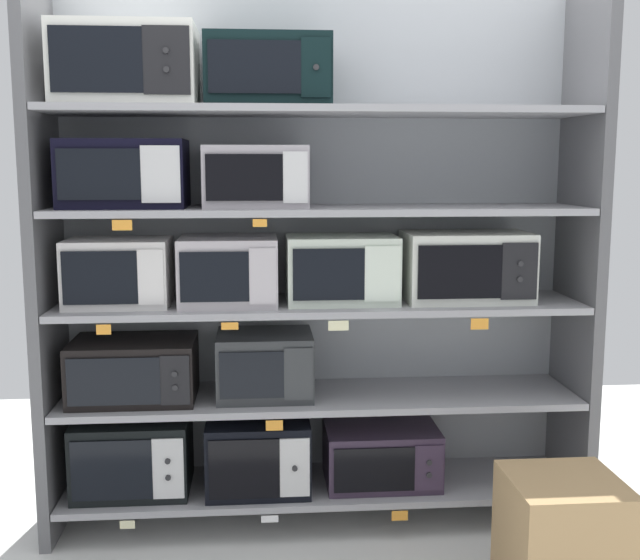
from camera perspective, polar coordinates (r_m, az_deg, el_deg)
name	(u,v)px	position (r m, az deg, el deg)	size (l,w,h in m)	color
back_panel	(316,254)	(3.71, -0.33, 1.93)	(2.52, 0.04, 2.43)	#9EA3A8
upright_left	(45,264)	(3.56, -19.49, 1.14)	(0.05, 0.49, 2.43)	#5B5B5E
upright_right	(580,258)	(3.74, 18.52, 1.53)	(0.05, 0.49, 2.43)	#5B5B5E
shelf_0	(320,486)	(3.73, 0.00, -14.84)	(2.32, 0.49, 0.03)	#99999E
microwave_0	(133,454)	(3.70, -13.53, -12.28)	(0.51, 0.39, 0.34)	black
microwave_1	(258,451)	(3.65, -4.55, -12.39)	(0.46, 0.44, 0.33)	black
microwave_2	(381,454)	(3.71, 4.50, -12.60)	(0.52, 0.38, 0.26)	#34273A
price_tag_0	(127,525)	(3.56, -13.94, -17.02)	(0.06, 0.00, 0.04)	beige
price_tag_1	(270,519)	(3.51, -3.70, -17.08)	(0.07, 0.00, 0.03)	white
price_tag_2	(400,516)	(3.57, 5.87, -16.81)	(0.07, 0.00, 0.04)	orange
shelf_1	(320,397)	(3.59, 0.00, -8.58)	(2.32, 0.49, 0.03)	#99999E
microwave_3	(134,370)	(3.57, -13.47, -6.40)	(0.54, 0.40, 0.27)	black
microwave_4	(265,365)	(3.53, -4.07, -6.21)	(0.42, 0.35, 0.29)	#323537
price_tag_3	(274,425)	(3.35, -3.37, -10.60)	(0.07, 0.00, 0.04)	orange
shelf_2	(320,305)	(3.48, 0.00, -1.87)	(2.32, 0.49, 0.03)	#99999E
microwave_5	(119,272)	(3.50, -14.54, 0.55)	(0.44, 0.33, 0.29)	silver
microwave_6	(229,270)	(3.44, -6.71, 0.70)	(0.42, 0.39, 0.30)	#BCB4BA
microwave_7	(341,269)	(3.46, 1.58, 0.81)	(0.49, 0.34, 0.30)	silver
microwave_8	(466,266)	(3.57, 10.66, 0.98)	(0.56, 0.36, 0.31)	silver
price_tag_4	(104,330)	(3.30, -15.58, -3.52)	(0.06, 0.00, 0.04)	orange
price_tag_5	(230,326)	(3.24, -6.63, -3.38)	(0.07, 0.00, 0.03)	orange
price_tag_6	(339,326)	(3.25, 1.37, -3.36)	(0.09, 0.00, 0.04)	beige
price_tag_7	(480,324)	(3.37, 11.63, -3.17)	(0.08, 0.00, 0.05)	orange
shelf_3	(320,210)	(3.43, 0.00, 5.15)	(2.32, 0.49, 0.03)	#99999E
microwave_9	(125,174)	(3.46, -14.13, 7.57)	(0.52, 0.36, 0.29)	black
microwave_10	(256,177)	(3.41, -4.73, 7.57)	(0.44, 0.39, 0.26)	#A39CA3
price_tag_8	(122,225)	(3.22, -14.31, 3.92)	(0.08, 0.00, 0.04)	orange
price_tag_9	(260,223)	(3.17, -4.43, 4.19)	(0.06, 0.00, 0.03)	orange
shelf_4	(320,111)	(3.43, 0.00, 12.27)	(2.32, 0.49, 0.03)	#99999E
microwave_11	(127,66)	(3.47, -13.95, 14.98)	(0.58, 0.44, 0.33)	silver
microwave_12	(268,72)	(3.43, -3.85, 14.99)	(0.53, 0.36, 0.30)	black
shipping_carton	(562,540)	(3.21, 17.33, -17.73)	(0.41, 0.41, 0.48)	tan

